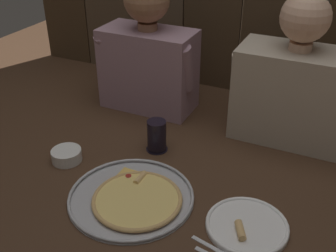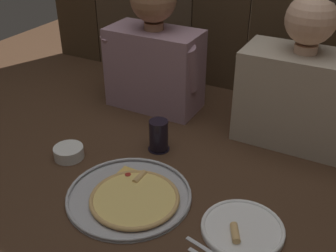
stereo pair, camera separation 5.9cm
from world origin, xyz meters
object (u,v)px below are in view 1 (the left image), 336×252
(pizza_tray, at_px, (134,197))
(diner_left, at_px, (148,50))
(dipping_bowl, at_px, (67,155))
(drinking_glass, at_px, (157,136))
(dinner_plate, at_px, (247,226))
(diner_right, at_px, (295,80))

(pizza_tray, relative_size, diner_left, 0.70)
(pizza_tray, relative_size, dipping_bowl, 3.71)
(drinking_glass, bearing_deg, dinner_plate, -31.70)
(dinner_plate, height_order, drinking_glass, drinking_glass)
(dinner_plate, bearing_deg, diner_right, 89.98)
(drinking_glass, xyz_separation_m, dipping_bowl, (-0.26, -0.20, -0.03))
(pizza_tray, distance_m, dinner_plate, 0.35)
(diner_left, bearing_deg, diner_right, -0.04)
(pizza_tray, distance_m, drinking_glass, 0.30)
(dinner_plate, height_order, diner_right, diner_right)
(dinner_plate, xyz_separation_m, dipping_bowl, (-0.67, 0.06, 0.01))
(drinking_glass, height_order, dipping_bowl, drinking_glass)
(pizza_tray, bearing_deg, dipping_bowl, 165.00)
(diner_left, relative_size, diner_right, 1.01)
(dinner_plate, height_order, diner_left, diner_left)
(dipping_bowl, relative_size, diner_right, 0.19)
(dinner_plate, distance_m, diner_right, 0.60)
(dipping_bowl, bearing_deg, dinner_plate, -4.73)
(drinking_glass, xyz_separation_m, diner_right, (0.41, 0.30, 0.18))
(drinking_glass, distance_m, diner_left, 0.41)
(drinking_glass, height_order, diner_right, diner_right)
(pizza_tray, xyz_separation_m, diner_left, (-0.25, 0.59, 0.25))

